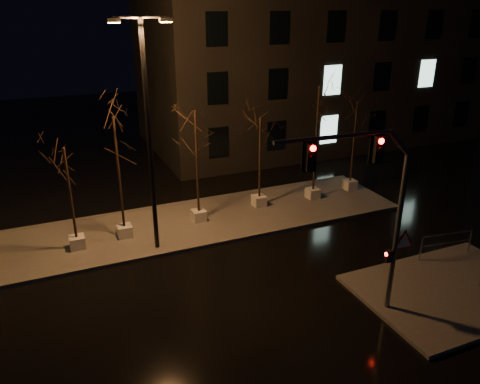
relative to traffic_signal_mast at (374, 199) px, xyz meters
name	(u,v)px	position (x,y,z in m)	size (l,w,h in m)	color
ground	(233,288)	(-3.45, 3.35, -4.43)	(90.00, 90.00, 0.00)	black
median	(187,224)	(-3.45, 9.35, -4.35)	(22.00, 5.00, 0.15)	#4E4A46
sidewalk_corner	(451,290)	(4.05, -0.15, -4.35)	(7.00, 5.00, 0.15)	#4E4A46
building	(312,41)	(10.55, 21.35, 3.07)	(25.00, 12.00, 15.00)	black
tree_1	(67,171)	(-8.62, 8.76, -0.71)	(1.80, 1.80, 4.70)	beige
tree_2	(116,145)	(-6.50, 9.03, 0.09)	(1.80, 1.80, 5.76)	beige
tree_3	(196,137)	(-2.82, 9.30, 0.01)	(1.80, 1.80, 5.65)	beige
tree_4	(260,138)	(0.71, 9.80, -0.56)	(1.80, 1.80, 4.90)	beige
tree_5	(318,113)	(3.88, 9.57, 0.49)	(1.80, 1.80, 6.29)	beige
tree_6	(356,122)	(6.55, 9.87, -0.30)	(1.80, 1.80, 5.24)	beige
traffic_signal_mast	(374,199)	(0.00, 0.00, 0.00)	(5.33, 0.50, 6.51)	#595C61
streetlight_main	(148,124)	(-5.38, 7.47, 1.25)	(2.39, 0.34, 9.59)	black
guard_rail_a	(446,241)	(5.68, 1.85, -3.58)	(2.44, 0.39, 1.06)	#595C61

